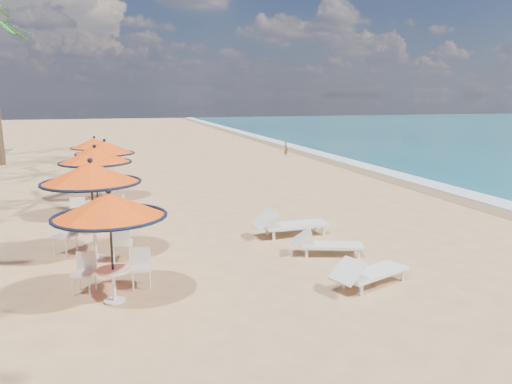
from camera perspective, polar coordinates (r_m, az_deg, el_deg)
ground at (r=11.09m, az=8.85°, el=-9.98°), size 160.00×160.00×0.00m
foam_strip at (r=24.09m, az=18.82°, el=0.98°), size 1.20×140.00×0.04m
wetsand_band at (r=23.58m, az=17.03°, el=0.88°), size 1.40×140.00×0.02m
station_0 at (r=9.86m, az=-16.38°, el=-2.54°), size 2.16×2.16×2.25m
station_1 at (r=12.63m, az=-18.33°, el=1.08°), size 2.38×2.38×2.48m
station_2 at (r=16.78m, az=-17.86°, el=3.25°), size 2.31×2.31×2.41m
station_3 at (r=19.96m, az=-16.93°, el=4.29°), size 2.24×2.24×2.33m
station_4 at (r=23.35m, az=-17.95°, el=4.85°), size 2.09×2.09×2.18m
lounger_near at (r=10.79m, az=12.66°, el=-8.93°), size 2.00×1.24×0.68m
lounger_mid at (r=12.65m, az=7.79°, el=-5.84°), size 1.89×1.11×0.65m
lounger_far at (r=14.20m, az=3.68°, el=-3.62°), size 2.21×0.78×0.78m
person at (r=33.23m, az=3.44°, el=4.99°), size 0.32×0.40×0.95m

